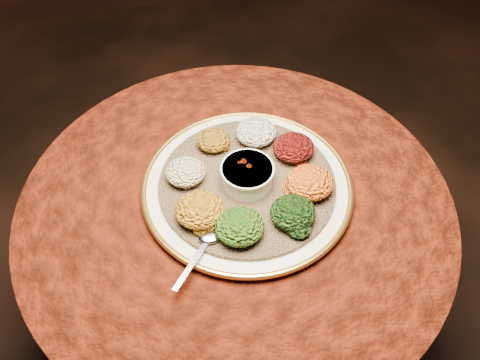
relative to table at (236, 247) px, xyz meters
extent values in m
plane|color=black|center=(0.00, 0.00, -0.55)|extent=(4.00, 4.00, 0.00)
cylinder|color=black|center=(0.00, 0.00, -0.53)|extent=(0.44, 0.44, 0.04)
cylinder|color=black|center=(0.00, 0.00, -0.21)|extent=(0.12, 0.12, 0.68)
cylinder|color=black|center=(0.00, 0.00, 0.15)|extent=(0.80, 0.80, 0.04)
cylinder|color=#410F05|center=(0.00, 0.00, 0.00)|extent=(0.93, 0.93, 0.34)
cylinder|color=#410F05|center=(0.00, 0.00, 0.17)|extent=(0.96, 0.96, 0.01)
cylinder|color=beige|center=(0.03, 0.03, 0.19)|extent=(0.59, 0.59, 0.02)
torus|color=gold|center=(0.03, 0.03, 0.20)|extent=(0.47, 0.47, 0.01)
cylinder|color=olive|center=(0.03, 0.03, 0.20)|extent=(0.41, 0.41, 0.01)
cylinder|color=white|center=(0.03, 0.03, 0.23)|extent=(0.11, 0.11, 0.05)
cylinder|color=white|center=(0.03, 0.03, 0.25)|extent=(0.12, 0.12, 0.01)
cylinder|color=#671805|center=(0.03, 0.03, 0.25)|extent=(0.09, 0.09, 0.01)
ellipsoid|color=silver|center=(-0.07, -0.10, 0.21)|extent=(0.05, 0.04, 0.01)
cube|color=silver|center=(-0.12, -0.15, 0.21)|extent=(0.09, 0.11, 0.00)
ellipsoid|color=white|center=(0.08, 0.16, 0.23)|extent=(0.10, 0.09, 0.05)
ellipsoid|color=black|center=(0.15, 0.09, 0.23)|extent=(0.09, 0.09, 0.05)
ellipsoid|color=#AC5D0E|center=(0.16, -0.02, 0.23)|extent=(0.10, 0.10, 0.05)
ellipsoid|color=black|center=(0.10, -0.09, 0.23)|extent=(0.10, 0.09, 0.05)
ellipsoid|color=#AC2E0B|center=(-0.01, -0.10, 0.23)|extent=(0.10, 0.10, 0.05)
ellipsoid|color=#BB7010|center=(-0.08, -0.04, 0.23)|extent=(0.10, 0.10, 0.05)
ellipsoid|color=maroon|center=(-0.10, 0.07, 0.23)|extent=(0.09, 0.08, 0.04)
ellipsoid|color=#865C10|center=(-0.02, 0.15, 0.23)|extent=(0.08, 0.07, 0.04)
camera|label=1|loc=(-0.14, -0.69, 1.11)|focal=40.00mm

